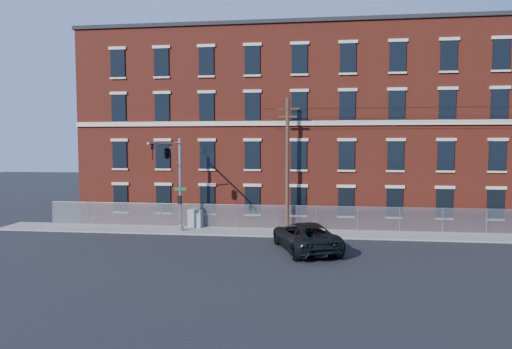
{
  "coord_description": "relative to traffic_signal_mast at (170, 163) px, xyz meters",
  "views": [
    {
      "loc": [
        3.54,
        -27.0,
        6.66
      ],
      "look_at": [
        -0.19,
        4.0,
        4.48
      ],
      "focal_mm": 30.35,
      "sensor_mm": 36.0,
      "label": 1
    }
  ],
  "objects": [
    {
      "name": "ground",
      "position": [
        6.0,
        -2.18,
        -5.39
      ],
      "size": [
        140.0,
        140.0,
        0.0
      ],
      "primitive_type": "plane",
      "color": "black",
      "rests_on": "ground"
    },
    {
      "name": "chain_link_fence",
      "position": [
        18.0,
        4.12,
        -4.33
      ],
      "size": [
        59.06,
        0.06,
        1.85
      ],
      "color": "#A5A8AD",
      "rests_on": "ground"
    },
    {
      "name": "utility_pole_near",
      "position": [
        8.0,
        3.42,
        -0.05
      ],
      "size": [
        1.8,
        0.28,
        10.0
      ],
      "color": "#3F2D1F",
      "rests_on": "ground"
    },
    {
      "name": "sidewalk",
      "position": [
        18.0,
        2.82,
        -5.33
      ],
      "size": [
        65.0,
        3.0,
        0.12
      ],
      "primitive_type": "cube",
      "color": "gray",
      "rests_on": "ground"
    },
    {
      "name": "pickup_truck",
      "position": [
        9.41,
        -2.22,
        -4.49
      ],
      "size": [
        4.91,
        7.07,
        1.79
      ],
      "primitive_type": "imported",
      "rotation": [
        0.0,
        0.0,
        3.47
      ],
      "color": "black",
      "rests_on": "ground"
    },
    {
      "name": "traffic_signal_mast",
      "position": [
        0.0,
        0.0,
        0.0
      ],
      "size": [
        0.9,
        6.75,
        7.0
      ],
      "color": "#9EA0A5",
      "rests_on": "ground"
    },
    {
      "name": "mill_building",
      "position": [
        18.0,
        11.75,
        2.76
      ],
      "size": [
        55.3,
        14.32,
        16.3
      ],
      "color": "maroon",
      "rests_on": "ground"
    },
    {
      "name": "utility_cabinet",
      "position": [
        0.75,
        3.82,
        -4.56
      ],
      "size": [
        1.22,
        0.8,
        1.41
      ],
      "primitive_type": "cube",
      "rotation": [
        0.0,
        0.0,
        -0.22
      ],
      "color": "gray",
      "rests_on": "sidewalk"
    }
  ]
}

